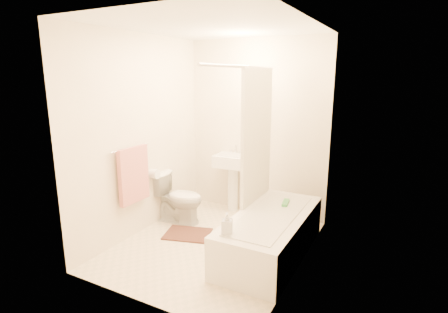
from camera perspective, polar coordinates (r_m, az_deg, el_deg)
The scene contains 17 objects.
floor at distance 4.17m, azimuth -1.66°, elevation -14.21°, with size 2.40×2.40×0.00m, color beige.
ceiling at distance 3.74m, azimuth -1.92°, elevation 20.57°, with size 2.40×2.40×0.00m, color white.
wall_back at distance 4.84m, azimuth 5.30°, elevation 4.56°, with size 2.00×0.02×2.40m, color beige.
wall_left at distance 4.35m, azimuth -13.31°, elevation 3.31°, with size 0.02×2.40×2.40m, color beige.
wall_right at distance 3.40m, azimuth 13.01°, elevation 0.65°, with size 0.02×2.40×2.40m, color beige.
mirror at distance 4.79m, azimuth 5.29°, elevation 8.09°, with size 0.40×0.03×0.55m, color white.
curtain_rod at distance 3.66m, azimuth 3.15°, elevation 14.43°, with size 0.03×0.03×1.70m, color silver.
shower_curtain at distance 4.08m, azimuth 5.38°, elevation 3.26°, with size 0.04×0.80×1.55m, color silver.
towel_bar at distance 4.16m, azimuth -15.08°, elevation 1.37°, with size 0.02×0.02×0.60m, color silver.
towel at distance 4.22m, azimuth -14.52°, elevation -2.93°, with size 0.06×0.45×0.66m, color #CC7266.
toilet_paper at distance 4.50m, azimuth -11.31°, elevation -2.79°, with size 0.12×0.12×0.11m, color white.
toilet at distance 4.70m, azimuth -7.43°, elevation -6.72°, with size 0.37×0.67×0.66m, color silver.
sink at distance 5.00m, azimuth 1.39°, elevation -3.93°, with size 0.46×0.37×0.90m, color white, non-canonical shape.
bathtub at distance 3.92m, azimuth 7.63°, elevation -12.48°, with size 0.71×1.61×0.45m, color white, non-canonical shape.
bath_mat at distance 4.43m, azimuth -5.97°, elevation -12.45°, with size 0.54×0.41×0.02m, color #502B1F.
soap_bottle at distance 3.33m, azimuth 0.49°, elevation -10.90°, with size 0.10×0.10×0.21m, color silver.
scrub_brush at distance 4.13m, azimuth 10.02°, elevation -7.50°, with size 0.06×0.21×0.04m, color green.
Camera 1 is at (1.84, -3.22, 1.91)m, focal length 28.00 mm.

